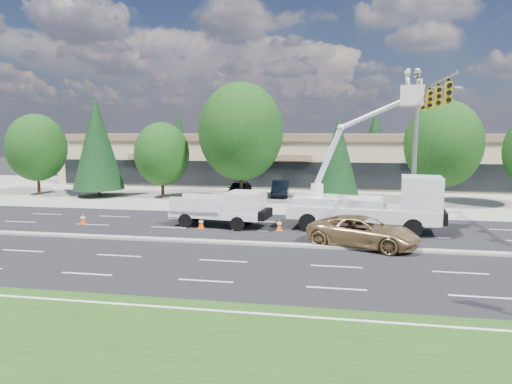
% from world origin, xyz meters
% --- Properties ---
extents(ground, '(140.00, 140.00, 0.00)m').
position_xyz_m(ground, '(0.00, 0.00, 0.00)').
color(ground, black).
rests_on(ground, ground).
extents(concrete_apron, '(140.00, 22.00, 0.01)m').
position_xyz_m(concrete_apron, '(0.00, 20.00, 0.01)').
color(concrete_apron, gray).
rests_on(concrete_apron, ground).
extents(grass_verge, '(140.00, 10.00, 0.01)m').
position_xyz_m(grass_verge, '(0.00, -13.00, 0.01)').
color(grass_verge, '#224313').
rests_on(grass_verge, ground).
extents(road_median, '(120.00, 0.55, 0.12)m').
position_xyz_m(road_median, '(0.00, 0.00, 0.06)').
color(road_median, gray).
rests_on(road_median, ground).
extents(strip_mall, '(50.40, 15.40, 5.50)m').
position_xyz_m(strip_mall, '(0.00, 29.97, 2.83)').
color(strip_mall, '#C2B185').
rests_on(strip_mall, ground).
extents(tree_front_a, '(5.30, 5.30, 7.36)m').
position_xyz_m(tree_front_a, '(-22.00, 15.00, 4.30)').
color(tree_front_a, '#332114').
rests_on(tree_front_a, ground).
extents(tree_front_b, '(4.49, 4.49, 8.85)m').
position_xyz_m(tree_front_b, '(-16.00, 15.00, 4.75)').
color(tree_front_b, '#332114').
rests_on(tree_front_b, ground).
extents(tree_front_c, '(4.74, 4.74, 6.57)m').
position_xyz_m(tree_front_c, '(-10.00, 15.00, 3.84)').
color(tree_front_c, '#332114').
rests_on(tree_front_c, ground).
extents(tree_front_d, '(7.09, 7.09, 9.84)m').
position_xyz_m(tree_front_d, '(-3.00, 15.00, 5.76)').
color(tree_front_d, '#332114').
rests_on(tree_front_d, ground).
extents(tree_front_e, '(3.56, 3.56, 7.02)m').
position_xyz_m(tree_front_e, '(5.00, 15.00, 3.77)').
color(tree_front_e, '#332114').
rests_on(tree_front_e, ground).
extents(tree_front_f, '(5.92, 5.92, 8.22)m').
position_xyz_m(tree_front_f, '(13.00, 15.00, 4.81)').
color(tree_front_f, '#332114').
rests_on(tree_front_f, ground).
extents(tree_back_a, '(4.27, 4.27, 8.42)m').
position_xyz_m(tree_back_a, '(-18.00, 42.00, 4.52)').
color(tree_back_a, '#332114').
rests_on(tree_back_a, ground).
extents(tree_back_b, '(4.83, 4.83, 9.51)m').
position_xyz_m(tree_back_b, '(-4.00, 42.00, 5.10)').
color(tree_back_b, '#332114').
rests_on(tree_back_b, ground).
extents(tree_back_c, '(4.45, 4.45, 8.77)m').
position_xyz_m(tree_back_c, '(10.00, 42.00, 4.71)').
color(tree_back_c, '#332114').
rests_on(tree_back_c, ground).
extents(tree_back_d, '(4.47, 4.47, 8.80)m').
position_xyz_m(tree_back_d, '(22.00, 42.00, 4.72)').
color(tree_back_d, '#332114').
rests_on(tree_back_d, ground).
extents(signal_mast, '(2.76, 10.16, 9.00)m').
position_xyz_m(signal_mast, '(10.03, 7.04, 6.06)').
color(signal_mast, gray).
rests_on(signal_mast, ground).
extents(utility_pickup, '(5.91, 2.79, 2.18)m').
position_xyz_m(utility_pickup, '(-1.76, 4.15, 0.90)').
color(utility_pickup, white).
rests_on(utility_pickup, ground).
extents(bucket_truck, '(8.79, 3.57, 9.18)m').
position_xyz_m(bucket_truck, '(7.23, 4.36, 1.99)').
color(bucket_truck, white).
rests_on(bucket_truck, ground).
extents(traffic_cone_a, '(0.40, 0.40, 0.70)m').
position_xyz_m(traffic_cone_a, '(-10.66, 3.28, 0.34)').
color(traffic_cone_a, '#EF5007').
rests_on(traffic_cone_a, ground).
extents(traffic_cone_b, '(0.40, 0.40, 0.70)m').
position_xyz_m(traffic_cone_b, '(-2.99, 3.33, 0.34)').
color(traffic_cone_b, '#EF5007').
rests_on(traffic_cone_b, ground).
extents(traffic_cone_c, '(0.40, 0.40, 0.70)m').
position_xyz_m(traffic_cone_c, '(1.68, 3.56, 0.34)').
color(traffic_cone_c, '#EF5007').
rests_on(traffic_cone_c, ground).
extents(traffic_cone_d, '(0.40, 0.40, 0.70)m').
position_xyz_m(traffic_cone_d, '(6.02, 3.64, 0.34)').
color(traffic_cone_d, '#EF5007').
rests_on(traffic_cone_d, ground).
extents(minivan, '(5.98, 4.17, 1.52)m').
position_xyz_m(minivan, '(6.30, 0.60, 0.76)').
color(minivan, '#9B7A4B').
rests_on(minivan, ground).
extents(parked_car_west, '(1.98, 4.57, 1.53)m').
position_xyz_m(parked_car_west, '(-3.37, 16.00, 0.77)').
color(parked_car_west, black).
rests_on(parked_car_west, ground).
extents(parked_car_east, '(1.75, 4.28, 1.38)m').
position_xyz_m(parked_car_east, '(0.00, 17.83, 0.69)').
color(parked_car_east, black).
rests_on(parked_car_east, ground).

